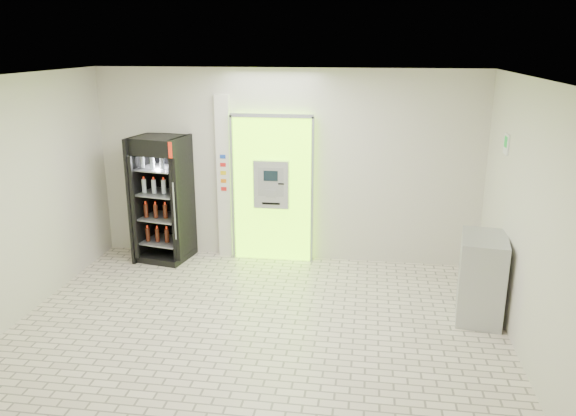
# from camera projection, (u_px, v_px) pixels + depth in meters

# --- Properties ---
(ground) EXTENTS (6.00, 6.00, 0.00)m
(ground) POSITION_uv_depth(u_px,v_px,m) (256.00, 331.00, 6.78)
(ground) COLOR beige
(ground) RESTS_ON ground
(room_shell) EXTENTS (6.00, 6.00, 6.00)m
(room_shell) POSITION_uv_depth(u_px,v_px,m) (253.00, 184.00, 6.26)
(room_shell) COLOR beige
(room_shell) RESTS_ON ground
(atm_assembly) EXTENTS (1.30, 0.24, 2.33)m
(atm_assembly) POSITION_uv_depth(u_px,v_px,m) (273.00, 188.00, 8.77)
(atm_assembly) COLOR #8DFF0E
(atm_assembly) RESTS_ON ground
(pillar) EXTENTS (0.22, 0.11, 2.60)m
(pillar) POSITION_uv_depth(u_px,v_px,m) (224.00, 178.00, 8.87)
(pillar) COLOR silver
(pillar) RESTS_ON ground
(beverage_cooler) EXTENTS (0.86, 0.82, 1.98)m
(beverage_cooler) POSITION_uv_depth(u_px,v_px,m) (163.00, 201.00, 8.83)
(beverage_cooler) COLOR black
(beverage_cooler) RESTS_ON ground
(steel_cabinet) EXTENTS (0.66, 0.88, 1.08)m
(steel_cabinet) POSITION_uv_depth(u_px,v_px,m) (481.00, 278.00, 6.99)
(steel_cabinet) COLOR #A7AAAF
(steel_cabinet) RESTS_ON ground
(exit_sign) EXTENTS (0.02, 0.22, 0.26)m
(exit_sign) POSITION_uv_depth(u_px,v_px,m) (506.00, 144.00, 7.10)
(exit_sign) COLOR white
(exit_sign) RESTS_ON room_shell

